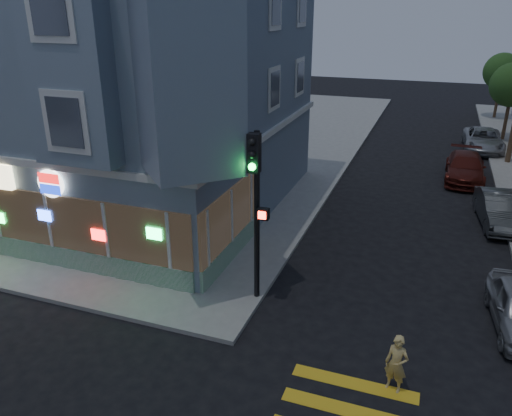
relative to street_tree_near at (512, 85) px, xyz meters
The scene contains 10 objects.
ground 32.62m from the street_tree_near, 112.13° to the right, with size 120.00×120.00×0.00m, color black.
sidewalk_nw 26.91m from the street_tree_near, 164.76° to the right, with size 33.00×42.00×0.15m, color gray.
corner_building 26.39m from the street_tree_near, 133.75° to the right, with size 14.60×14.60×11.40m.
street_tree_near is the anchor object (origin of this frame).
street_tree_far 8.00m from the street_tree_near, 90.00° to the left, with size 3.00×3.00×5.30m.
running_child 28.77m from the street_tree_near, 99.56° to the right, with size 0.57×0.38×1.57m, color #D6BB6D.
parked_car_b 16.53m from the street_tree_near, 95.31° to the right, with size 1.51×4.32×1.42m, color #3A3E3F.
parked_car_c 10.97m from the street_tree_near, 105.33° to the right, with size 2.01×4.95×1.44m, color #541A13.
parked_car_d 4.73m from the street_tree_near, 115.67° to the right, with size 2.37×5.14×1.43m, color #9A9EA3.
traffic_signal 27.29m from the street_tree_near, 110.10° to the right, with size 0.63×0.62×5.51m.
Camera 1 is at (7.60, -8.72, 8.98)m, focal length 35.00 mm.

